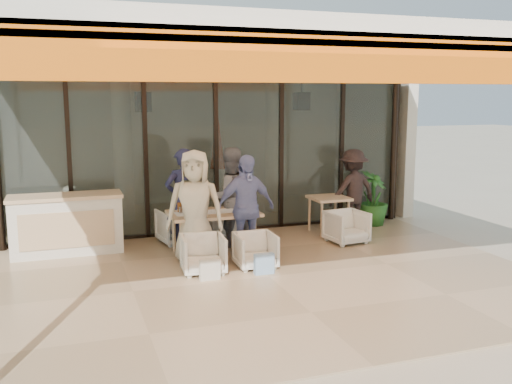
{
  "coord_description": "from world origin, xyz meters",
  "views": [
    {
      "loc": [
        -2.83,
        -7.63,
        2.69
      ],
      "look_at": [
        0.1,
        0.9,
        1.15
      ],
      "focal_mm": 40.0,
      "sensor_mm": 36.0,
      "label": 1
    }
  ],
  "objects_px": {
    "diner_cream": "(195,208)",
    "chair_near_left": "(203,252)",
    "standing_woman": "(353,189)",
    "potted_palm": "(373,199)",
    "side_table": "(329,202)",
    "chair_far_left": "(178,224)",
    "diner_grey": "(230,197)",
    "dining_table": "(213,215)",
    "diner_navy": "(183,200)",
    "chair_far_right": "(223,221)",
    "diner_periwinkle": "(245,208)",
    "host_counter": "(67,224)",
    "side_chair": "(347,226)",
    "chair_near_right": "(255,249)"
  },
  "relations": [
    {
      "from": "diner_cream",
      "to": "standing_woman",
      "type": "bearing_deg",
      "value": 42.16
    },
    {
      "from": "chair_far_left",
      "to": "diner_navy",
      "type": "xyz_separation_m",
      "value": [
        0.0,
        -0.5,
        0.54
      ]
    },
    {
      "from": "host_counter",
      "to": "chair_near_right",
      "type": "height_order",
      "value": "host_counter"
    },
    {
      "from": "chair_far_left",
      "to": "potted_palm",
      "type": "xyz_separation_m",
      "value": [
        4.1,
        0.1,
        0.22
      ]
    },
    {
      "from": "chair_far_right",
      "to": "diner_grey",
      "type": "xyz_separation_m",
      "value": [
        0.0,
        -0.5,
        0.54
      ]
    },
    {
      "from": "host_counter",
      "to": "dining_table",
      "type": "height_order",
      "value": "host_counter"
    },
    {
      "from": "chair_near_right",
      "to": "diner_grey",
      "type": "distance_m",
      "value": 1.52
    },
    {
      "from": "potted_palm",
      "to": "chair_near_left",
      "type": "bearing_deg",
      "value": -153.98
    },
    {
      "from": "dining_table",
      "to": "standing_woman",
      "type": "bearing_deg",
      "value": 16.34
    },
    {
      "from": "diner_cream",
      "to": "side_table",
      "type": "bearing_deg",
      "value": 42.21
    },
    {
      "from": "diner_cream",
      "to": "standing_woman",
      "type": "xyz_separation_m",
      "value": [
        3.55,
        1.38,
        -0.11
      ]
    },
    {
      "from": "chair_far_left",
      "to": "side_table",
      "type": "distance_m",
      "value": 2.93
    },
    {
      "from": "chair_near_left",
      "to": "potted_palm",
      "type": "xyz_separation_m",
      "value": [
        4.1,
        2.0,
        0.24
      ]
    },
    {
      "from": "diner_periwinkle",
      "to": "side_chair",
      "type": "height_order",
      "value": "diner_periwinkle"
    },
    {
      "from": "chair_near_left",
      "to": "diner_cream",
      "type": "distance_m",
      "value": 0.78
    },
    {
      "from": "dining_table",
      "to": "chair_near_right",
      "type": "bearing_deg",
      "value": -65.87
    },
    {
      "from": "chair_far_left",
      "to": "side_chair",
      "type": "height_order",
      "value": "chair_far_left"
    },
    {
      "from": "chair_far_right",
      "to": "diner_navy",
      "type": "bearing_deg",
      "value": 23.0
    },
    {
      "from": "chair_far_right",
      "to": "diner_cream",
      "type": "distance_m",
      "value": 1.73
    },
    {
      "from": "side_table",
      "to": "standing_woman",
      "type": "relative_size",
      "value": 0.46
    },
    {
      "from": "host_counter",
      "to": "potted_palm",
      "type": "distance_m",
      "value": 6.04
    },
    {
      "from": "diner_navy",
      "to": "standing_woman",
      "type": "distance_m",
      "value": 3.58
    },
    {
      "from": "standing_woman",
      "to": "chair_near_right",
      "type": "bearing_deg",
      "value": 25.87
    },
    {
      "from": "dining_table",
      "to": "diner_cream",
      "type": "relative_size",
      "value": 0.81
    },
    {
      "from": "host_counter",
      "to": "side_table",
      "type": "height_order",
      "value": "host_counter"
    },
    {
      "from": "chair_far_left",
      "to": "standing_woman",
      "type": "distance_m",
      "value": 3.58
    },
    {
      "from": "chair_near_right",
      "to": "diner_periwinkle",
      "type": "distance_m",
      "value": 0.75
    },
    {
      "from": "host_counter",
      "to": "diner_cream",
      "type": "xyz_separation_m",
      "value": [
        1.93,
        -1.25,
        0.39
      ]
    },
    {
      "from": "dining_table",
      "to": "side_chair",
      "type": "xyz_separation_m",
      "value": [
        2.49,
        -0.08,
        -0.35
      ]
    },
    {
      "from": "chair_far_left",
      "to": "dining_table",
      "type": "bearing_deg",
      "value": 103.71
    },
    {
      "from": "standing_woman",
      "to": "chair_far_left",
      "type": "bearing_deg",
      "value": -9.22
    },
    {
      "from": "chair_far_left",
      "to": "diner_cream",
      "type": "height_order",
      "value": "diner_cream"
    },
    {
      "from": "diner_navy",
      "to": "side_table",
      "type": "xyz_separation_m",
      "value": [
        2.9,
        0.23,
        -0.26
      ]
    },
    {
      "from": "dining_table",
      "to": "diner_navy",
      "type": "xyz_separation_m",
      "value": [
        -0.41,
        0.44,
        0.21
      ]
    },
    {
      "from": "diner_grey",
      "to": "diner_cream",
      "type": "xyz_separation_m",
      "value": [
        -0.84,
        -0.9,
        0.03
      ]
    },
    {
      "from": "potted_palm",
      "to": "diner_navy",
      "type": "bearing_deg",
      "value": -171.66
    },
    {
      "from": "diner_cream",
      "to": "chair_near_left",
      "type": "bearing_deg",
      "value": -69.04
    },
    {
      "from": "dining_table",
      "to": "diner_grey",
      "type": "height_order",
      "value": "diner_grey"
    },
    {
      "from": "chair_far_right",
      "to": "diner_periwinkle",
      "type": "height_order",
      "value": "diner_periwinkle"
    },
    {
      "from": "chair_far_left",
      "to": "diner_grey",
      "type": "distance_m",
      "value": 1.12
    },
    {
      "from": "dining_table",
      "to": "side_chair",
      "type": "bearing_deg",
      "value": -1.78
    },
    {
      "from": "chair_near_right",
      "to": "diner_navy",
      "type": "bearing_deg",
      "value": 122.0
    },
    {
      "from": "chair_far_right",
      "to": "side_chair",
      "type": "distance_m",
      "value": 2.3
    },
    {
      "from": "chair_near_left",
      "to": "potted_palm",
      "type": "relative_size",
      "value": 0.58
    },
    {
      "from": "dining_table",
      "to": "chair_far_left",
      "type": "height_order",
      "value": "dining_table"
    },
    {
      "from": "standing_woman",
      "to": "potted_palm",
      "type": "distance_m",
      "value": 0.61
    },
    {
      "from": "chair_far_right",
      "to": "diner_periwinkle",
      "type": "distance_m",
      "value": 1.49
    },
    {
      "from": "dining_table",
      "to": "chair_near_left",
      "type": "distance_m",
      "value": 1.1
    },
    {
      "from": "chair_far_right",
      "to": "standing_woman",
      "type": "xyz_separation_m",
      "value": [
        2.71,
        -0.02,
        0.46
      ]
    },
    {
      "from": "chair_far_left",
      "to": "chair_far_right",
      "type": "relative_size",
      "value": 0.99
    }
  ]
}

